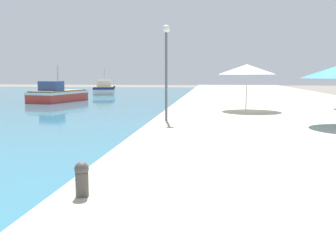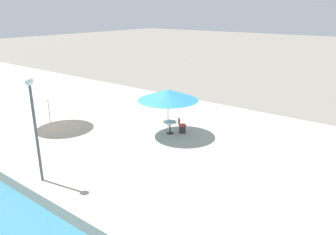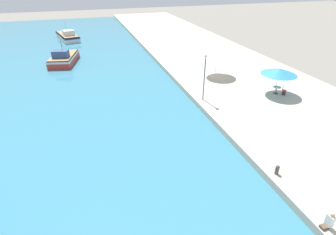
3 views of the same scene
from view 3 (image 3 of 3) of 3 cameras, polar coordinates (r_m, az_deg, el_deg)
name	(u,v)px [view 3 (image 3 of 3)]	position (r m, az deg, el deg)	size (l,w,h in m)	color
quay_promenade	(204,54)	(42.58, 7.75, 13.44)	(16.00, 90.00, 0.58)	#BCB29E
fishing_boat_mid	(64,58)	(41.53, -21.76, 11.94)	(4.42, 7.02, 3.66)	red
fishing_boat_far	(68,36)	(56.51, -21.01, 16.24)	(4.65, 8.55, 3.43)	silver
cafe_umbrella_pink	(279,71)	(28.85, 23.07, 9.22)	(3.55, 3.55, 2.69)	#B7B7B7
cafe_umbrella_white	(217,55)	(32.19, 10.59, 13.26)	(3.52, 3.52, 2.85)	#B7B7B7
cafe_table	(277,89)	(29.44, 22.59, 5.79)	(0.80, 0.80, 0.74)	#333338
cafe_chair_left	(284,92)	(29.52, 23.89, 5.14)	(0.59, 0.59, 0.91)	#2D2D33
person_at_quay	(329,221)	(15.97, 31.65, -18.60)	(0.55, 0.36, 1.02)	brown
mooring_bollard	(277,169)	(18.03, 22.68, -10.37)	(0.26, 0.26, 0.65)	#4C4742
lamppost	(205,70)	(25.18, 8.04, 10.28)	(0.36, 0.36, 4.56)	#565B60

